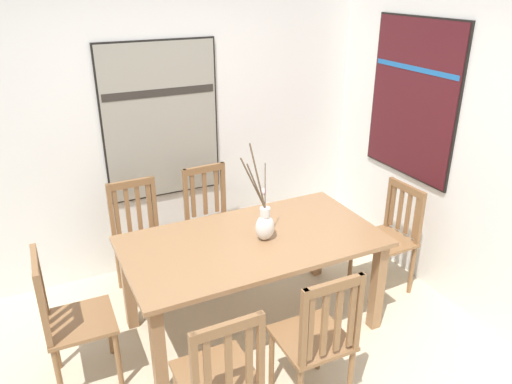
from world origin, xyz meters
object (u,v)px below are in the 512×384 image
Objects in this scene: chair_0 at (69,319)px; painting_on_back_wall at (161,121)px; dining_table at (253,252)px; chair_3 at (220,378)px; chair_2 at (140,238)px; chair_1 at (212,221)px; centerpiece_vase at (265,223)px; chair_5 at (317,338)px; chair_4 at (389,236)px; painting_on_side_wall at (413,99)px.

chair_0 is 1.81m from painting_on_back_wall.
chair_3 is at bearing -125.40° from dining_table.
chair_2 is 0.72× the size of painting_on_back_wall.
chair_0 is at bearing 127.49° from chair_3.
chair_1 is at bearing 69.91° from chair_3.
centerpiece_vase is at bearing 50.17° from chair_3.
painting_on_back_wall is (-0.29, 0.34, 0.86)m from chair_1.
chair_5 reaches higher than chair_0.
chair_5 is 0.74× the size of painting_on_back_wall.
chair_3 is at bearing -99.46° from painting_on_back_wall.
chair_3 is 1.03× the size of chair_4.
chair_4 is at bearing -140.03° from painting_on_side_wall.
centerpiece_vase is at bearing -86.95° from chair_1.
centerpiece_vase is at bearing -51.41° from chair_2.
dining_table is 1.29m from chair_0.
chair_1 reaches higher than chair_4.
centerpiece_vase is 0.75× the size of chair_4.
chair_0 is at bearing -129.65° from painting_on_back_wall.
chair_1 is 0.98× the size of chair_5.
chair_5 reaches higher than chair_4.
centerpiece_vase is at bearing -168.60° from painting_on_side_wall.
painting_on_back_wall is at bearing 102.19° from dining_table.
chair_1 is 0.74× the size of painting_on_side_wall.
painting_on_side_wall is at bearing 39.97° from chair_4.
painting_on_side_wall is at bearing -14.39° from chair_2.
chair_4 is at bearing -0.80° from dining_table.
chair_4 is 0.69× the size of painting_on_back_wall.
dining_table is at bearing -170.39° from painting_on_side_wall.
chair_2 is 1.00m from painting_on_back_wall.
chair_2 is at bearing 52.12° from chair_0.
dining_table is 1.97× the size of chair_4.
chair_2 is at bearing 111.07° from chair_5.
centerpiece_vase reaches higher than chair_2.
painting_on_side_wall is at bearing 9.61° from dining_table.
chair_4 is at bearing -36.29° from chair_1.
chair_5 is (0.65, -1.69, 0.01)m from chair_2.
chair_0 is (-1.29, 0.00, -0.15)m from dining_table.
chair_5 is (-1.24, -0.83, 0.02)m from chair_4.
chair_2 is (-0.66, -0.04, 0.01)m from chair_1.
painting_on_side_wall is (1.53, 0.31, 0.66)m from centerpiece_vase.
painting_on_side_wall is at bearing 5.29° from chair_0.
chair_2 is (-0.71, 0.88, -0.39)m from centerpiece_vase.
chair_1 is 1.00× the size of chair_2.
dining_table is 1.91× the size of chair_3.
painting_on_back_wall is (0.35, 2.10, 0.86)m from chair_3.
centerpiece_vase is at bearing -1.73° from chair_0.
chair_3 is (-0.62, -0.87, -0.17)m from dining_table.
painting_on_back_wall is (-0.27, 1.23, 0.70)m from dining_table.
chair_5 is at bearing 2.13° from chair_3.
centerpiece_vase reaches higher than chair_3.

